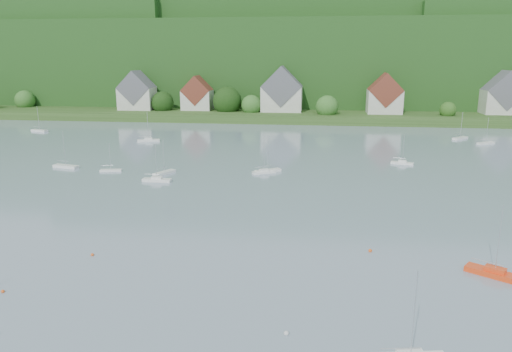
# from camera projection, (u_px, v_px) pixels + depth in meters

# --- Properties ---
(far_shore_strip) EXTENTS (600.00, 60.00, 3.00)m
(far_shore_strip) POSITION_uv_depth(u_px,v_px,m) (272.00, 111.00, 208.52)
(far_shore_strip) COLOR #2D4A1B
(far_shore_strip) RESTS_ON ground
(forested_ridge) EXTENTS (620.00, 181.22, 69.89)m
(forested_ridge) POSITION_uv_depth(u_px,v_px,m) (285.00, 59.00, 269.31)
(forested_ridge) COLOR #173912
(forested_ridge) RESTS_ON ground
(village_building_0) EXTENTS (14.00, 10.40, 16.00)m
(village_building_0) POSITION_uv_depth(u_px,v_px,m) (137.00, 94.00, 200.87)
(village_building_0) COLOR beige
(village_building_0) RESTS_ON far_shore_strip
(village_building_1) EXTENTS (12.00, 9.36, 14.00)m
(village_building_1) POSITION_uv_depth(u_px,v_px,m) (197.00, 96.00, 199.89)
(village_building_1) COLOR beige
(village_building_1) RESTS_ON far_shore_strip
(village_building_2) EXTENTS (16.00, 11.44, 18.00)m
(village_building_2) POSITION_uv_depth(u_px,v_px,m) (282.00, 93.00, 194.23)
(village_building_2) COLOR beige
(village_building_2) RESTS_ON far_shore_strip
(village_building_3) EXTENTS (13.00, 10.40, 15.50)m
(village_building_3) POSITION_uv_depth(u_px,v_px,m) (385.00, 97.00, 187.56)
(village_building_3) COLOR beige
(village_building_3) RESTS_ON far_shore_strip
(village_building_4) EXTENTS (15.00, 10.40, 16.50)m
(village_building_4) POSITION_uv_depth(u_px,v_px,m) (504.00, 97.00, 185.81)
(village_building_4) COLOR beige
(village_building_4) RESTS_ON far_shore_strip
(near_sailboat_5) EXTENTS (6.33, 5.06, 8.66)m
(near_sailboat_5) POSITION_uv_depth(u_px,v_px,m) (495.00, 273.00, 56.11)
(near_sailboat_5) COLOR #ED4015
(near_sailboat_5) RESTS_ON ground
(mooring_buoy_0) EXTENTS (0.39, 0.39, 0.39)m
(mooring_buoy_0) POSITION_uv_depth(u_px,v_px,m) (3.00, 292.00, 52.43)
(mooring_buoy_0) COLOR #F15C1C
(mooring_buoy_0) RESTS_ON ground
(mooring_buoy_1) EXTENTS (0.49, 0.49, 0.49)m
(mooring_buoy_1) POSITION_uv_depth(u_px,v_px,m) (286.00, 335.00, 44.49)
(mooring_buoy_1) COLOR silver
(mooring_buoy_1) RESTS_ON ground
(mooring_buoy_2) EXTENTS (0.49, 0.49, 0.49)m
(mooring_buoy_2) POSITION_uv_depth(u_px,v_px,m) (370.00, 252.00, 63.32)
(mooring_buoy_2) COLOR #F15C1C
(mooring_buoy_2) RESTS_ON ground
(mooring_buoy_3) EXTENTS (0.41, 0.41, 0.41)m
(mooring_buoy_3) POSITION_uv_depth(u_px,v_px,m) (92.00, 256.00, 62.08)
(mooring_buoy_3) COLOR #F15C1C
(mooring_buoy_3) RESTS_ON ground
(far_sailboat_cluster) EXTENTS (185.44, 65.19, 8.71)m
(far_sailboat_cluster) POSITION_uv_depth(u_px,v_px,m) (290.00, 152.00, 127.37)
(far_sailboat_cluster) COLOR white
(far_sailboat_cluster) RESTS_ON ground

